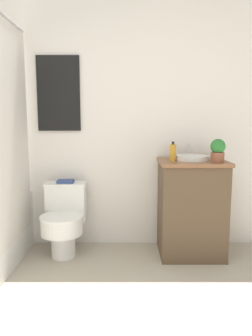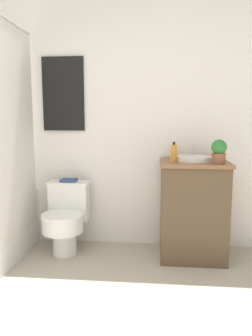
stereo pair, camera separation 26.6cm
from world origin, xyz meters
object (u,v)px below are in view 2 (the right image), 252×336
toilet (66,216)px  potted_plant (219,151)px  soap_bottle (174,153)px  sink (194,158)px  book_on_tank (69,180)px

toilet → potted_plant: potted_plant is taller
soap_bottle → potted_plant: size_ratio=0.85×
sink → soap_bottle: soap_bottle is taller
sink → soap_bottle: size_ratio=2.01×
toilet → potted_plant: size_ratio=3.25×
book_on_tank → toilet: bearing=-90.0°
sink → soap_bottle: bearing=-168.2°
sink → book_on_tank: sink is taller
soap_bottle → book_on_tank: size_ratio=1.12×
toilet → book_on_tank: book_on_tank is taller
sink → book_on_tank: bearing=174.9°
sink → potted_plant: potted_plant is taller
soap_bottle → book_on_tank: (-0.96, 0.14, -0.28)m
soap_bottle → potted_plant: (0.35, -0.12, 0.03)m
book_on_tank → sink: bearing=-5.1°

